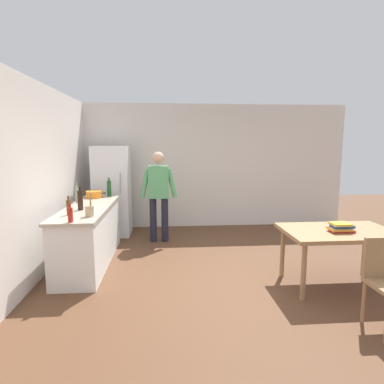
# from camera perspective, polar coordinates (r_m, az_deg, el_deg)

# --- Properties ---
(ground_plane) EXTENTS (14.00, 14.00, 0.00)m
(ground_plane) POSITION_cam_1_polar(r_m,az_deg,el_deg) (4.61, 6.04, -15.12)
(ground_plane) COLOR brown
(wall_back) EXTENTS (6.40, 0.12, 2.70)m
(wall_back) POSITION_cam_1_polar(r_m,az_deg,el_deg) (7.21, 1.83, 4.58)
(wall_back) COLOR silver
(wall_back) RESTS_ON ground_plane
(wall_left) EXTENTS (0.12, 5.60, 2.70)m
(wall_left) POSITION_cam_1_polar(r_m,az_deg,el_deg) (4.73, -26.89, 1.59)
(wall_left) COLOR silver
(wall_left) RESTS_ON ground_plane
(kitchen_counter) EXTENTS (0.64, 2.20, 0.90)m
(kitchen_counter) POSITION_cam_1_polar(r_m,az_deg,el_deg) (5.28, -17.66, -7.19)
(kitchen_counter) COLOR white
(kitchen_counter) RESTS_ON ground_plane
(refrigerator) EXTENTS (0.70, 0.67, 1.80)m
(refrigerator) POSITION_cam_1_polar(r_m,az_deg,el_deg) (6.71, -13.95, 0.17)
(refrigerator) COLOR white
(refrigerator) RESTS_ON ground_plane
(person) EXTENTS (0.70, 0.22, 1.70)m
(person) POSITION_cam_1_polar(r_m,az_deg,el_deg) (6.06, -5.93, 0.25)
(person) COLOR #1E1E2D
(person) RESTS_ON ground_plane
(dining_table) EXTENTS (1.40, 0.90, 0.75)m
(dining_table) POSITION_cam_1_polar(r_m,az_deg,el_deg) (4.59, 24.50, -7.07)
(dining_table) COLOR #9E754C
(dining_table) RESTS_ON ground_plane
(cooking_pot) EXTENTS (0.40, 0.28, 0.12)m
(cooking_pot) POSITION_cam_1_polar(r_m,az_deg,el_deg) (5.96, -16.91, -0.39)
(cooking_pot) COLOR orange
(cooking_pot) RESTS_ON kitchen_counter
(utensil_jar) EXTENTS (0.11, 0.11, 0.32)m
(utensil_jar) POSITION_cam_1_polar(r_m,az_deg,el_deg) (4.44, -17.67, -3.15)
(utensil_jar) COLOR tan
(utensil_jar) RESTS_ON kitchen_counter
(bottle_sauce_red) EXTENTS (0.06, 0.06, 0.24)m
(bottle_sauce_red) POSITION_cam_1_polar(r_m,az_deg,el_deg) (4.19, -20.73, -3.74)
(bottle_sauce_red) COLOR #B22319
(bottle_sauce_red) RESTS_ON kitchen_counter
(bottle_wine_dark) EXTENTS (0.08, 0.08, 0.34)m
(bottle_wine_dark) POSITION_cam_1_polar(r_m,az_deg,el_deg) (4.90, -19.17, -1.34)
(bottle_wine_dark) COLOR black
(bottle_wine_dark) RESTS_ON kitchen_counter
(bottle_vinegar_tall) EXTENTS (0.06, 0.06, 0.32)m
(bottle_vinegar_tall) POSITION_cam_1_polar(r_m,az_deg,el_deg) (5.54, -19.68, -0.39)
(bottle_vinegar_tall) COLOR gray
(bottle_vinegar_tall) RESTS_ON kitchen_counter
(bottle_beer_brown) EXTENTS (0.06, 0.06, 0.26)m
(bottle_beer_brown) POSITION_cam_1_polar(r_m,az_deg,el_deg) (4.62, -20.98, -2.52)
(bottle_beer_brown) COLOR #5B3314
(bottle_beer_brown) RESTS_ON kitchen_counter
(bottle_wine_green) EXTENTS (0.08, 0.08, 0.34)m
(bottle_wine_green) POSITION_cam_1_polar(r_m,az_deg,el_deg) (6.06, -14.45, 0.67)
(bottle_wine_green) COLOR #1E5123
(bottle_wine_green) RESTS_ON kitchen_counter
(book_stack) EXTENTS (0.30, 0.19, 0.12)m
(book_stack) POSITION_cam_1_polar(r_m,az_deg,el_deg) (4.47, 24.87, -5.71)
(book_stack) COLOR #B22D28
(book_stack) RESTS_ON dining_table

